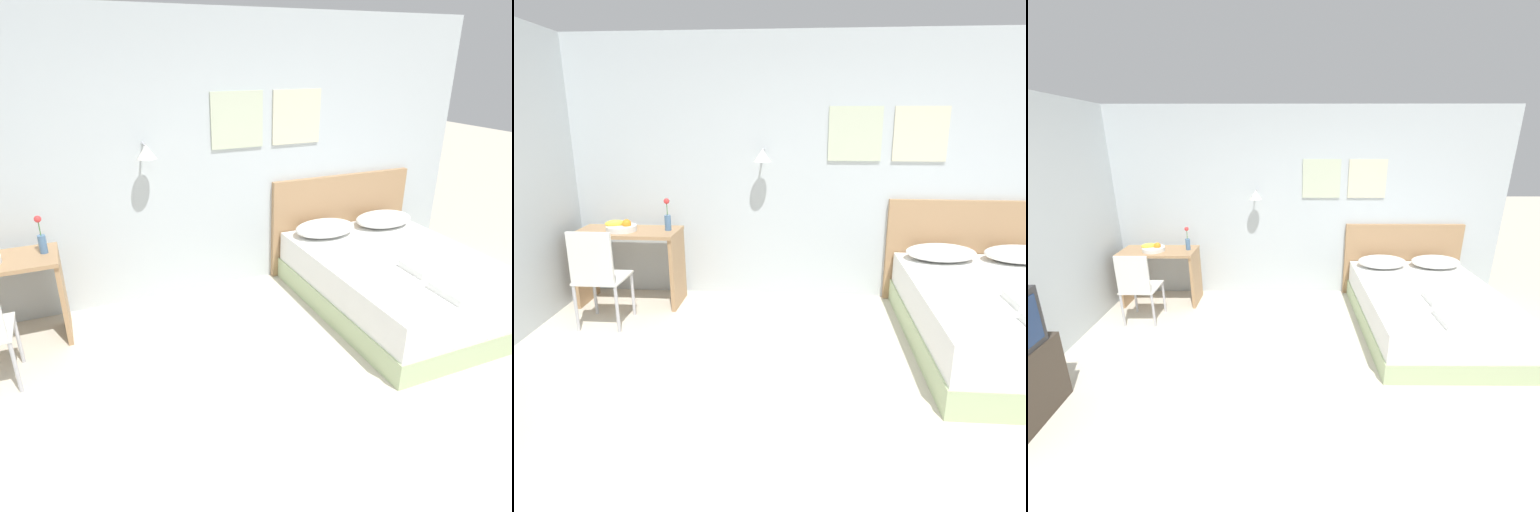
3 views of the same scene
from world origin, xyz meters
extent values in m
plane|color=beige|center=(0.00, 0.00, 0.00)|extent=(24.00, 24.00, 0.00)
cube|color=silver|center=(0.00, 2.59, 1.32)|extent=(5.90, 0.06, 2.65)
cube|color=beige|center=(0.35, 2.55, 1.70)|extent=(0.52, 0.02, 0.52)
cube|color=beige|center=(0.98, 2.55, 1.70)|extent=(0.52, 0.02, 0.52)
cylinder|color=#B2B2B7|center=(-0.55, 2.48, 1.55)|extent=(0.02, 0.16, 0.02)
cone|color=white|center=(-0.55, 2.39, 1.50)|extent=(0.17, 0.17, 0.12)
cube|color=#B2C693|center=(1.57, 1.47, 0.11)|extent=(1.57, 2.07, 0.22)
cube|color=white|center=(1.57, 1.47, 0.37)|extent=(1.54, 2.03, 0.30)
cube|color=#A87F56|center=(1.57, 2.53, 0.53)|extent=(1.69, 0.06, 1.06)
ellipsoid|color=white|center=(1.20, 2.24, 0.60)|extent=(0.66, 0.42, 0.16)
ellipsoid|color=white|center=(1.94, 2.24, 0.60)|extent=(0.66, 0.42, 0.16)
cube|color=white|center=(1.55, 1.15, 0.55)|extent=(0.27, 0.32, 0.06)
cube|color=white|center=(1.54, 0.70, 0.55)|extent=(0.36, 0.35, 0.06)
cube|color=#A87F56|center=(-1.40, 2.20, 0.37)|extent=(0.04, 0.46, 0.74)
cylinder|color=#B7B7BC|center=(-1.77, 1.88, 0.22)|extent=(0.03, 0.03, 0.43)
cylinder|color=#B7B7BC|center=(-1.77, 1.50, 0.22)|extent=(0.03, 0.03, 0.43)
cylinder|color=#4C7099|center=(-1.48, 2.23, 0.85)|extent=(0.06, 0.06, 0.15)
cylinder|color=#3D7538|center=(-1.48, 2.23, 1.00)|extent=(0.01, 0.01, 0.14)
sphere|color=#DB3838|center=(-1.48, 2.23, 1.07)|extent=(0.06, 0.06, 0.06)
camera|label=1|loc=(-1.21, -1.61, 2.27)|focal=32.00mm
camera|label=2|loc=(-0.12, -2.12, 1.84)|focal=32.00mm
camera|label=3|loc=(-0.14, -2.25, 2.20)|focal=24.00mm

